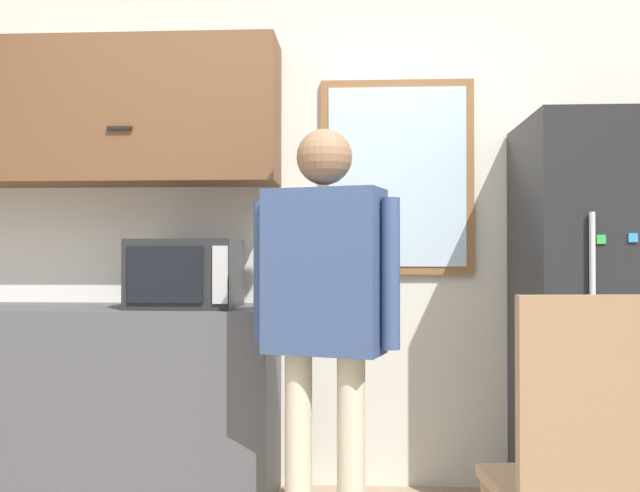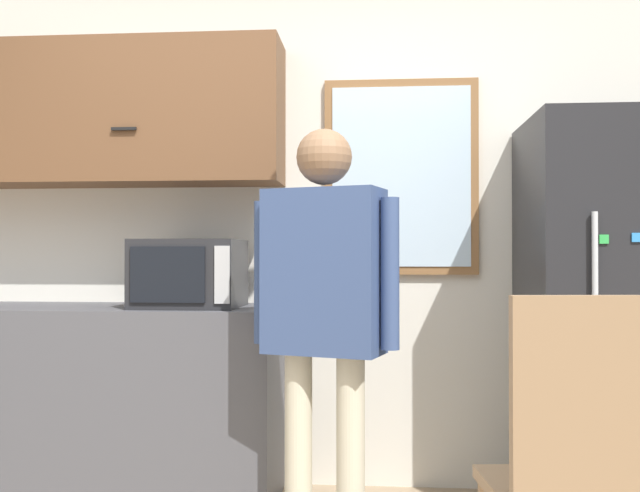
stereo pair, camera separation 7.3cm
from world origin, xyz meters
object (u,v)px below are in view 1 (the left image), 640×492
Objects in this scene: person at (324,293)px; refrigerator at (616,318)px; microwave at (186,273)px; chair at (569,459)px.

refrigerator is at bearing 36.67° from person.
microwave is at bearing 160.48° from person.
microwave is 0.46× the size of chair.
microwave is 1.96m from refrigerator.
person is 1.09m from chair.
refrigerator is at bearing -1.04° from microwave.
person reaches higher than chair.
chair is at bearing -115.48° from refrigerator.
person is 0.94× the size of refrigerator.
refrigerator is (1.95, -0.04, -0.19)m from microwave.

